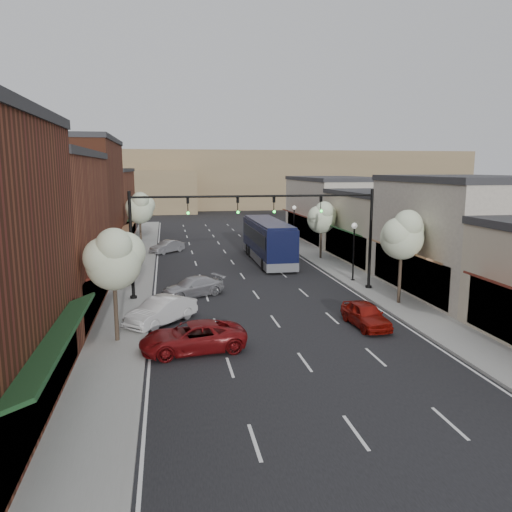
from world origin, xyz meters
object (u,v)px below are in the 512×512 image
lamp_post_near (354,242)px  red_hatchback (366,315)px  tree_right_near (403,234)px  parked_car_e (167,247)px  tree_left_near (114,258)px  parked_car_c (193,287)px  lamp_post_far (294,219)px  signal_mast_right (338,225)px  tree_right_far (322,217)px  parked_car_b (161,311)px  parked_car_a (193,337)px  coach_bus (268,240)px  tree_left_far (140,208)px  signal_mast_left (169,228)px

lamp_post_near → red_hatchback: bearing=-107.5°
tree_right_near → red_hatchback: size_ratio=1.54×
tree_right_near → parked_car_e: bearing=122.4°
tree_left_near → parked_car_e: (2.50, 26.24, -3.60)m
tree_left_near → parked_car_c: 10.03m
lamp_post_far → red_hatchback: 28.01m
signal_mast_right → tree_right_far: (2.73, 11.95, -0.63)m
parked_car_b → parked_car_a: bearing=-29.2°
parked_car_c → parked_car_e: size_ratio=1.15×
lamp_post_near → coach_bus: (-4.54, 9.43, -1.07)m
lamp_post_near → parked_car_e: bearing=130.8°
lamp_post_far → parked_car_c: lamp_post_far is taller
tree_right_far → coach_bus: 5.49m
tree_right_near → parked_car_e: (-14.10, 22.24, -3.83)m
signal_mast_right → parked_car_a: size_ratio=1.68×
coach_bus → parked_car_e: (-9.02, 6.25, -1.32)m
signal_mast_right → tree_left_near: bearing=-149.9°
tree_right_near → tree_left_far: size_ratio=0.97×
parked_car_a → parked_car_e: size_ratio=1.30×
tree_left_far → parked_car_b: 23.64m
signal_mast_right → signal_mast_left: same height
tree_right_far → lamp_post_near: 9.51m
tree_right_near → tree_left_near: 17.08m
tree_left_far → parked_car_e: size_ratio=1.62×
signal_mast_right → tree_left_far: 22.68m
signal_mast_left → red_hatchback: bearing=-37.2°
red_hatchback → parked_car_a: bearing=-170.8°
red_hatchback → parked_car_c: (-8.78, 8.11, -0.03)m
tree_left_near → coach_bus: bearing=60.1°
lamp_post_far → coach_bus: (-4.54, -8.07, -1.07)m
tree_left_near → parked_car_a: (3.51, -1.73, -3.54)m
tree_left_far → signal_mast_left: bearing=-81.7°
signal_mast_right → tree_right_far: 12.27m
signal_mast_right → signal_mast_left: bearing=180.0°
tree_right_near → lamp_post_near: tree_right_near is taller
parked_car_b → tree_right_near: bearing=47.8°
tree_left_far → red_hatchback: (12.83, -25.67, -3.94)m
coach_bus → red_hatchback: 19.75m
tree_left_far → lamp_post_far: tree_left_far is taller
tree_right_far → lamp_post_near: (-0.55, -9.44, -0.99)m
tree_right_far → parked_car_b: tree_right_far is taller
lamp_post_far → coach_bus: lamp_post_far is taller
tree_left_near → coach_bus: size_ratio=0.47×
tree_left_far → coach_bus: bearing=-27.6°
signal_mast_left → tree_left_far: bearing=98.3°
tree_right_near → tree_right_far: size_ratio=1.10×
red_hatchback → parked_car_b: bearing=163.9°
coach_bus → parked_car_b: size_ratio=2.78×
tree_right_near → tree_right_far: (0.00, 16.00, -0.46)m
coach_bus → red_hatchback: bearing=-86.0°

